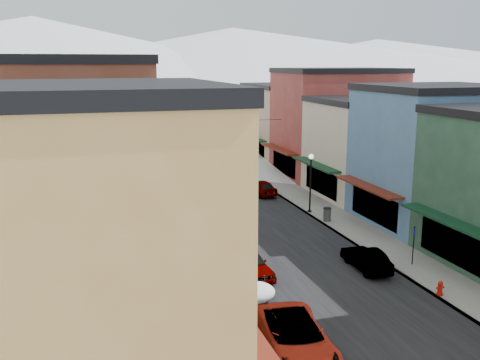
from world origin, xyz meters
TOP-DOWN VIEW (x-y plane):
  - road at (0.00, 60.00)m, footprint 10.00×160.00m
  - sidewalk_left at (-6.60, 60.00)m, footprint 3.20×160.00m
  - sidewalk_right at (6.60, 60.00)m, footprint 3.20×160.00m
  - curb_left at (-5.05, 60.00)m, footprint 0.10×160.00m
  - curb_right at (5.05, 60.00)m, footprint 0.10×160.00m
  - bldg_l_yellow at (-13.19, 4.00)m, footprint 11.30×8.70m
  - bldg_l_cream at (-13.19, 12.50)m, footprint 11.30×8.20m
  - bldg_l_brick_near at (-13.69, 20.50)m, footprint 12.30×8.20m
  - bldg_l_grayblue at (-13.19, 29.00)m, footprint 11.30×9.20m
  - bldg_l_brick_far at (-14.19, 38.00)m, footprint 13.30×9.20m
  - bldg_l_tan at (-13.19, 48.00)m, footprint 11.30×11.20m
  - bldg_r_blue at (13.19, 21.00)m, footprint 11.30×9.20m
  - bldg_r_cream at (13.69, 30.00)m, footprint 12.30×9.20m
  - bldg_r_brick_far at (14.19, 39.00)m, footprint 13.30×9.20m
  - bldg_r_tan at (13.19, 49.00)m, footprint 11.30×11.20m
  - distant_blocks at (0.00, 83.00)m, footprint 34.00×55.00m
  - mountain_ridge at (-19.47, 277.18)m, footprint 670.00×340.00m
  - overhead_cables at (0.00, 47.50)m, footprint 16.40×15.04m
  - car_white_suv at (-4.25, 6.27)m, footprint 3.31×6.06m
  - car_silver_sedan at (-3.50, 15.00)m, footprint 2.31×4.61m
  - car_dark_hatch at (-4.30, 26.99)m, footprint 1.96×4.22m
  - car_silver_wagon at (-3.75, 44.91)m, footprint 2.61×5.20m
  - car_green_sedan at (3.50, 13.91)m, footprint 1.51×4.08m
  - car_gray_suv at (3.54, 33.04)m, footprint 2.25×4.40m
  - car_black_sedan at (3.50, 42.11)m, footprint 2.92×6.01m
  - car_lane_silver at (-1.19, 47.04)m, footprint 2.52×5.13m
  - car_lane_white at (0.95, 74.31)m, footprint 2.75×5.10m
  - fire_hydrant at (5.20, 9.25)m, footprint 0.46×0.35m
  - parking_sign at (6.40, 13.43)m, footprint 0.07×0.33m
  - trash_can at (5.49, 23.15)m, footprint 0.62×0.62m
  - streetlamp_near at (5.29, 25.90)m, footprint 0.40×0.40m
  - streetlamp_far at (5.37, 52.05)m, footprint 0.38×0.38m
  - snow_pile_near at (-4.28, 11.80)m, footprint 2.30×2.62m
  - snow_pile_mid at (-4.28, 24.91)m, footprint 2.38×2.67m
  - snow_pile_far at (-4.47, 41.83)m, footprint 2.64×2.82m

SIDE VIEW (x-z plane):
  - road at x=0.00m, z-range 0.00..0.01m
  - sidewalk_left at x=-6.60m, z-range 0.00..0.15m
  - sidewalk_right at x=6.60m, z-range 0.00..0.15m
  - curb_left at x=-5.05m, z-range 0.00..0.15m
  - curb_right at x=5.05m, z-range 0.00..0.15m
  - snow_pile_near at x=-4.28m, z-range -0.02..0.95m
  - snow_pile_mid at x=-4.28m, z-range -0.02..0.99m
  - fire_hydrant at x=5.20m, z-range 0.12..0.90m
  - snow_pile_far at x=-4.47m, z-range -0.02..1.09m
  - car_green_sedan at x=3.50m, z-range 0.00..1.33m
  - car_dark_hatch at x=-4.30m, z-range 0.00..1.34m
  - car_lane_white at x=0.95m, z-range 0.00..1.36m
  - trash_can at x=5.49m, z-range 0.16..1.21m
  - car_gray_suv at x=3.54m, z-range 0.00..1.44m
  - car_silver_wagon at x=-3.75m, z-range 0.00..1.45m
  - car_silver_sedan at x=-3.50m, z-range 0.00..1.51m
  - car_white_suv at x=-4.25m, z-range 0.00..1.61m
  - car_lane_silver at x=-1.19m, z-range 0.00..1.68m
  - car_black_sedan at x=3.50m, z-range 0.00..1.69m
  - parking_sign at x=6.40m, z-range 0.35..2.75m
  - streetlamp_far at x=5.37m, z-range 0.75..5.32m
  - streetlamp_near at x=5.29m, z-range 0.77..5.55m
  - distant_blocks at x=0.00m, z-range 0.00..8.00m
  - bldg_r_cream at x=13.69m, z-range 0.01..9.01m
  - bldg_l_grayblue at x=-13.19m, z-range 0.01..9.01m
  - bldg_r_tan at x=13.19m, z-range 0.01..9.51m
  - bldg_l_cream at x=-13.19m, z-range 0.01..9.51m
  - bldg_l_tan at x=-13.19m, z-range 0.01..10.01m
  - bldg_r_blue at x=13.19m, z-range 0.01..10.51m
  - bldg_l_brick_far at x=-14.19m, z-range 0.01..11.01m
  - bldg_r_brick_far at x=14.19m, z-range 0.01..11.51m
  - bldg_l_yellow at x=-13.19m, z-range 0.01..11.51m
  - overhead_cables at x=0.00m, z-range 6.18..6.22m
  - bldg_l_brick_near at x=-13.69m, z-range 0.01..12.51m
  - mountain_ridge at x=-19.47m, z-range -2.64..31.36m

